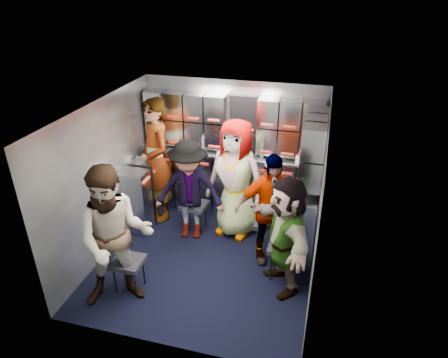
% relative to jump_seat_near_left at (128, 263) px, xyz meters
% --- Properties ---
extents(floor, '(3.00, 3.00, 0.00)m').
position_rel_jump_seat_near_left_xyz_m(floor, '(0.75, 0.81, -0.38)').
color(floor, black).
rests_on(floor, ground).
extents(wall_back, '(2.80, 0.04, 2.10)m').
position_rel_jump_seat_near_left_xyz_m(wall_back, '(0.75, 2.31, 0.67)').
color(wall_back, gray).
rests_on(wall_back, ground).
extents(wall_left, '(0.04, 3.00, 2.10)m').
position_rel_jump_seat_near_left_xyz_m(wall_left, '(-0.65, 0.81, 0.67)').
color(wall_left, gray).
rests_on(wall_left, ground).
extents(wall_right, '(0.04, 3.00, 2.10)m').
position_rel_jump_seat_near_left_xyz_m(wall_right, '(2.15, 0.81, 0.67)').
color(wall_right, gray).
rests_on(wall_right, ground).
extents(ceiling, '(2.80, 3.00, 0.02)m').
position_rel_jump_seat_near_left_xyz_m(ceiling, '(0.75, 0.81, 1.72)').
color(ceiling, silver).
rests_on(ceiling, wall_back).
extents(cart_bank_back, '(2.68, 0.38, 0.99)m').
position_rel_jump_seat_near_left_xyz_m(cart_bank_back, '(0.75, 2.10, 0.11)').
color(cart_bank_back, '#A4AAB4').
rests_on(cart_bank_back, ground).
extents(cart_bank_left, '(0.38, 0.76, 0.99)m').
position_rel_jump_seat_near_left_xyz_m(cart_bank_left, '(-0.44, 1.37, 0.11)').
color(cart_bank_left, '#A4AAB4').
rests_on(cart_bank_left, ground).
extents(counter, '(2.68, 0.42, 0.03)m').
position_rel_jump_seat_near_left_xyz_m(counter, '(0.75, 2.10, 0.63)').
color(counter, '#B4B6BB').
rests_on(counter, cart_bank_back).
extents(locker_bank_back, '(2.68, 0.28, 0.82)m').
position_rel_jump_seat_near_left_xyz_m(locker_bank_back, '(0.75, 2.16, 1.11)').
color(locker_bank_back, '#A4AAB4').
rests_on(locker_bank_back, wall_back).
extents(locker_bank_right, '(0.28, 1.00, 0.82)m').
position_rel_jump_seat_near_left_xyz_m(locker_bank_right, '(2.00, 1.51, 1.11)').
color(locker_bank_right, '#A4AAB4').
rests_on(locker_bank_right, wall_right).
extents(right_cabinet, '(0.28, 1.20, 1.00)m').
position_rel_jump_seat_near_left_xyz_m(right_cabinet, '(2.00, 1.41, 0.12)').
color(right_cabinet, '#A4AAB4').
rests_on(right_cabinet, ground).
extents(coffee_niche, '(0.46, 0.16, 0.84)m').
position_rel_jump_seat_near_left_xyz_m(coffee_niche, '(0.93, 2.22, 1.09)').
color(coffee_niche, black).
rests_on(coffee_niche, wall_back).
extents(red_latch_strip, '(2.60, 0.02, 0.03)m').
position_rel_jump_seat_near_left_xyz_m(red_latch_strip, '(0.75, 1.90, 0.50)').
color(red_latch_strip, '#A12118').
rests_on(red_latch_strip, cart_bank_back).
extents(jump_seat_near_left, '(0.37, 0.35, 0.43)m').
position_rel_jump_seat_near_left_xyz_m(jump_seat_near_left, '(0.00, 0.00, 0.00)').
color(jump_seat_near_left, black).
rests_on(jump_seat_near_left, ground).
extents(jump_seat_mid_left, '(0.40, 0.38, 0.44)m').
position_rel_jump_seat_near_left_xyz_m(jump_seat_mid_left, '(0.36, 1.44, 0.01)').
color(jump_seat_mid_left, black).
rests_on(jump_seat_mid_left, ground).
extents(jump_seat_center, '(0.46, 0.45, 0.44)m').
position_rel_jump_seat_near_left_xyz_m(jump_seat_center, '(0.96, 1.71, 0.00)').
color(jump_seat_center, black).
rests_on(jump_seat_center, ground).
extents(jump_seat_mid_right, '(0.42, 0.40, 0.48)m').
position_rel_jump_seat_near_left_xyz_m(jump_seat_mid_right, '(1.54, 1.20, 0.04)').
color(jump_seat_mid_right, black).
rests_on(jump_seat_mid_right, ground).
extents(jump_seat_near_right, '(0.41, 0.39, 0.48)m').
position_rel_jump_seat_near_left_xyz_m(jump_seat_near_right, '(1.80, 0.72, 0.04)').
color(jump_seat_near_right, black).
rests_on(jump_seat_near_right, ground).
extents(attendant_standing, '(0.83, 0.82, 1.93)m').
position_rel_jump_seat_near_left_xyz_m(attendant_standing, '(-0.30, 1.66, 0.58)').
color(attendant_standing, black).
rests_on(attendant_standing, ground).
extents(attendant_arc_a, '(1.06, 0.97, 1.75)m').
position_rel_jump_seat_near_left_xyz_m(attendant_arc_a, '(0.00, -0.18, 0.49)').
color(attendant_arc_a, black).
rests_on(attendant_arc_a, ground).
extents(attendant_arc_b, '(1.04, 0.68, 1.51)m').
position_rel_jump_seat_near_left_xyz_m(attendant_arc_b, '(0.36, 1.26, 0.37)').
color(attendant_arc_b, black).
rests_on(attendant_arc_b, ground).
extents(attendant_arc_c, '(0.98, 0.76, 1.77)m').
position_rel_jump_seat_near_left_xyz_m(attendant_arc_c, '(0.96, 1.53, 0.50)').
color(attendant_arc_c, black).
rests_on(attendant_arc_c, ground).
extents(attendant_arc_d, '(0.99, 0.67, 1.55)m').
position_rel_jump_seat_near_left_xyz_m(attendant_arc_d, '(1.54, 1.02, 0.39)').
color(attendant_arc_d, black).
rests_on(attendant_arc_d, ground).
extents(attendant_arc_e, '(1.08, 1.43, 1.50)m').
position_rel_jump_seat_near_left_xyz_m(attendant_arc_e, '(1.80, 0.54, 0.37)').
color(attendant_arc_e, black).
rests_on(attendant_arc_e, ground).
extents(bottle_left, '(0.06, 0.06, 0.25)m').
position_rel_jump_seat_near_left_xyz_m(bottle_left, '(-0.08, 2.05, 0.77)').
color(bottle_left, white).
rests_on(bottle_left, counter).
extents(bottle_mid, '(0.07, 0.07, 0.27)m').
position_rel_jump_seat_near_left_xyz_m(bottle_mid, '(0.33, 2.05, 0.78)').
color(bottle_mid, white).
rests_on(bottle_mid, counter).
extents(bottle_right, '(0.07, 0.07, 0.26)m').
position_rel_jump_seat_near_left_xyz_m(bottle_right, '(1.24, 2.05, 0.78)').
color(bottle_right, white).
rests_on(bottle_right, counter).
extents(cup_left, '(0.08, 0.08, 0.10)m').
position_rel_jump_seat_near_left_xyz_m(cup_left, '(-0.46, 2.04, 0.70)').
color(cup_left, tan).
rests_on(cup_left, counter).
extents(cup_right, '(0.09, 0.09, 0.11)m').
position_rel_jump_seat_near_left_xyz_m(cup_right, '(1.78, 2.04, 0.70)').
color(cup_right, tan).
rests_on(cup_right, counter).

